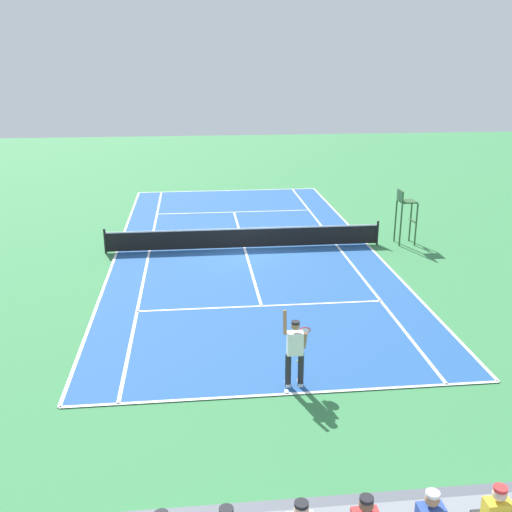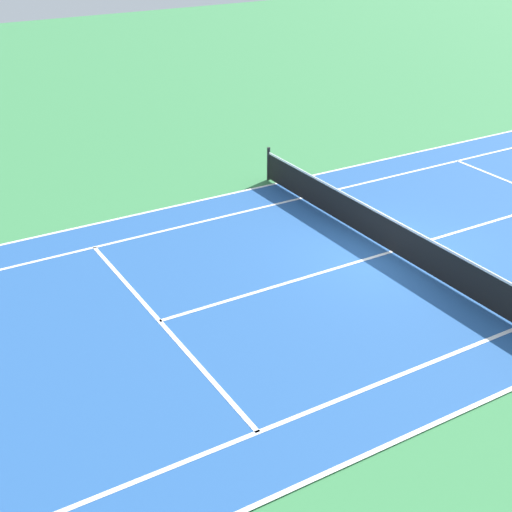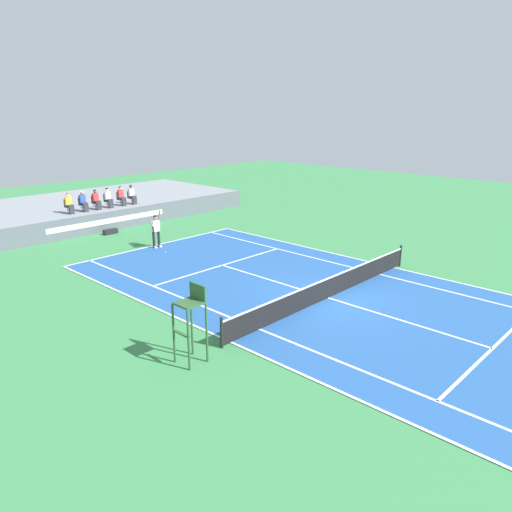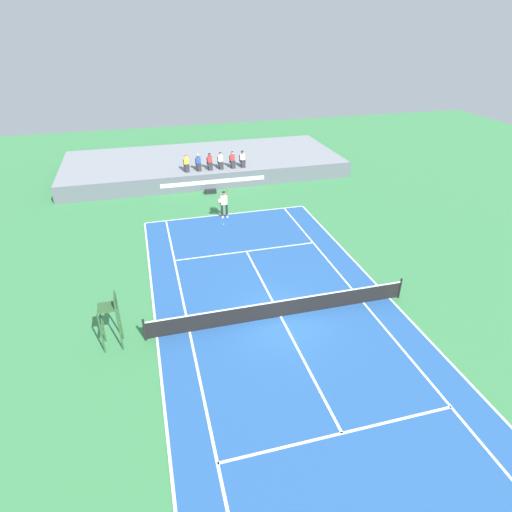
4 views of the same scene
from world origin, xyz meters
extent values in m
plane|color=#387F47|center=(0.00, 0.00, 0.00)|extent=(80.00, 80.00, 0.00)
cube|color=#235193|center=(0.00, 0.00, 0.01)|extent=(10.98, 23.78, 0.02)
cube|color=white|center=(0.00, 11.89, 0.02)|extent=(10.98, 0.10, 0.01)
cube|color=white|center=(0.00, -11.89, 0.02)|extent=(10.98, 0.10, 0.01)
cube|color=white|center=(-5.49, 0.00, 0.02)|extent=(0.10, 23.78, 0.01)
cube|color=white|center=(5.49, 0.00, 0.02)|extent=(0.10, 23.78, 0.01)
cube|color=white|center=(-4.11, 0.00, 0.02)|extent=(0.10, 23.78, 0.01)
cube|color=white|center=(4.11, 0.00, 0.02)|extent=(0.10, 23.78, 0.01)
cube|color=white|center=(0.00, 6.40, 0.02)|extent=(8.22, 0.10, 0.01)
cube|color=white|center=(0.00, -6.40, 0.02)|extent=(8.22, 0.10, 0.01)
cube|color=white|center=(0.00, 0.00, 0.02)|extent=(0.10, 12.80, 0.01)
cube|color=white|center=(0.00, 11.79, 0.02)|extent=(0.10, 0.20, 0.01)
cube|color=white|center=(0.00, -11.79, 0.02)|extent=(0.10, 0.20, 0.01)
cylinder|color=black|center=(-5.94, 0.00, 0.54)|extent=(0.10, 0.10, 1.07)
cylinder|color=black|center=(5.94, 0.00, 0.54)|extent=(0.10, 0.10, 1.07)
cube|color=black|center=(0.00, 0.00, 0.48)|extent=(11.78, 0.02, 0.84)
cube|color=white|center=(0.00, 0.00, 0.90)|extent=(11.78, 0.03, 0.06)
sphere|color=beige|center=(-1.82, 18.38, 2.35)|extent=(0.20, 0.20, 0.20)
cylinder|color=red|center=(-1.82, 18.38, 2.44)|extent=(0.19, 0.19, 0.05)
sphere|color=#A37556|center=(-0.88, 18.38, 2.35)|extent=(0.20, 0.20, 0.20)
cylinder|color=white|center=(-0.88, 18.38, 2.44)|extent=(0.19, 0.19, 0.05)
sphere|color=brown|center=(0.02, 18.38, 2.35)|extent=(0.20, 0.20, 0.20)
cylinder|color=black|center=(0.02, 18.38, 2.44)|extent=(0.19, 0.19, 0.05)
sphere|color=beige|center=(0.89, 18.38, 2.35)|extent=(0.20, 0.20, 0.20)
cylinder|color=black|center=(0.89, 18.38, 2.44)|extent=(0.19, 0.19, 0.05)
cylinder|color=black|center=(1.86, 18.38, 2.44)|extent=(0.19, 0.19, 0.05)
cylinder|color=#232328|center=(-0.07, 11.52, 0.46)|extent=(0.15, 0.15, 0.92)
cylinder|color=#232328|center=(-0.39, 11.54, 0.46)|extent=(0.15, 0.15, 0.92)
cube|color=white|center=(-0.08, 11.46, 0.05)|extent=(0.13, 0.28, 0.10)
cube|color=white|center=(-0.39, 11.48, 0.05)|extent=(0.13, 0.28, 0.10)
cube|color=white|center=(-0.23, 11.53, 1.22)|extent=(0.41, 0.25, 0.60)
sphere|color=#A37556|center=(-0.23, 11.53, 1.69)|extent=(0.22, 0.22, 0.22)
cylinder|color=black|center=(-0.23, 11.53, 1.78)|extent=(0.21, 0.21, 0.06)
cylinder|color=#A37556|center=(0.03, 11.49, 1.78)|extent=(0.10, 0.22, 0.61)
cylinder|color=#A37556|center=(-0.50, 11.44, 1.24)|extent=(0.10, 0.33, 0.56)
cylinder|color=black|center=(-0.54, 11.32, 1.11)|extent=(0.04, 0.19, 0.25)
torus|color=red|center=(-0.54, 11.14, 1.37)|extent=(0.31, 0.21, 0.26)
cylinder|color=silver|center=(-0.54, 11.14, 1.37)|extent=(0.28, 0.17, 0.22)
sphere|color=#D1E533|center=(-0.55, 10.30, 0.03)|extent=(0.07, 0.07, 0.07)
cylinder|color=#2D562D|center=(-7.56, -0.35, 0.95)|extent=(0.07, 0.07, 1.90)
cylinder|color=#2D562D|center=(-7.56, 0.35, 0.95)|extent=(0.07, 0.07, 1.90)
cylinder|color=#2D562D|center=(-6.86, -0.35, 0.95)|extent=(0.07, 0.07, 1.90)
cylinder|color=#2D562D|center=(-6.86, 0.35, 0.95)|extent=(0.07, 0.07, 1.90)
cube|color=#2D562D|center=(-7.21, 0.00, 1.93)|extent=(0.70, 0.70, 0.06)
cube|color=#2D562D|center=(-6.86, 0.00, 2.20)|extent=(0.06, 0.70, 0.48)
cube|color=#2D562D|center=(-7.52, 0.00, 1.04)|extent=(0.10, 0.70, 0.04)
cylinder|color=black|center=(-0.81, 16.16, 0.16)|extent=(0.07, 0.32, 0.32)
camera|label=1|loc=(2.14, 24.49, 7.90)|focal=41.46mm
camera|label=2|loc=(-12.32, 11.33, 8.34)|focal=50.70mm
camera|label=3|loc=(-15.62, -10.70, 7.42)|focal=34.50mm
camera|label=4|loc=(-5.15, -14.71, 11.87)|focal=30.19mm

